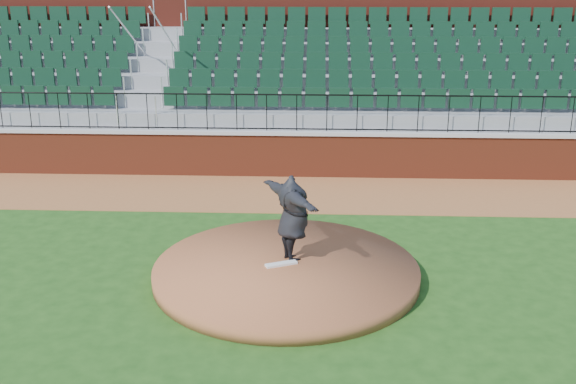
# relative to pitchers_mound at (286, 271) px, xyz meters

# --- Properties ---
(ground) EXTENTS (90.00, 90.00, 0.00)m
(ground) POSITION_rel_pitchers_mound_xyz_m (-0.02, -0.27, -0.12)
(ground) COLOR #1D4714
(ground) RESTS_ON ground
(warning_track) EXTENTS (34.00, 3.20, 0.01)m
(warning_track) POSITION_rel_pitchers_mound_xyz_m (-0.02, 5.13, -0.12)
(warning_track) COLOR brown
(warning_track) RESTS_ON ground
(field_wall) EXTENTS (34.00, 0.35, 1.20)m
(field_wall) POSITION_rel_pitchers_mound_xyz_m (-0.02, 6.73, 0.47)
(field_wall) COLOR maroon
(field_wall) RESTS_ON ground
(wall_cap) EXTENTS (34.00, 0.45, 0.10)m
(wall_cap) POSITION_rel_pitchers_mound_xyz_m (-0.02, 6.73, 1.12)
(wall_cap) COLOR #B7B7B7
(wall_cap) RESTS_ON field_wall
(wall_railing) EXTENTS (34.00, 0.05, 1.00)m
(wall_railing) POSITION_rel_pitchers_mound_xyz_m (-0.02, 6.73, 1.67)
(wall_railing) COLOR black
(wall_railing) RESTS_ON wall_cap
(seating_stands) EXTENTS (34.00, 5.10, 4.60)m
(seating_stands) POSITION_rel_pitchers_mound_xyz_m (-0.02, 9.46, 2.18)
(seating_stands) COLOR gray
(seating_stands) RESTS_ON ground
(concourse_wall) EXTENTS (34.00, 0.50, 5.50)m
(concourse_wall) POSITION_rel_pitchers_mound_xyz_m (-0.02, 12.26, 2.62)
(concourse_wall) COLOR maroon
(concourse_wall) RESTS_ON ground
(pitchers_mound) EXTENTS (4.98, 4.98, 0.25)m
(pitchers_mound) POSITION_rel_pitchers_mound_xyz_m (0.00, 0.00, 0.00)
(pitchers_mound) COLOR brown
(pitchers_mound) RESTS_ON ground
(pitching_rubber) EXTENTS (0.62, 0.39, 0.04)m
(pitching_rubber) POSITION_rel_pitchers_mound_xyz_m (-0.09, 0.02, 0.15)
(pitching_rubber) COLOR white
(pitching_rubber) RESTS_ON pitchers_mound
(pitcher) EXTENTS (1.50, 2.08, 1.68)m
(pitcher) POSITION_rel_pitchers_mound_xyz_m (0.11, 0.30, 0.97)
(pitcher) COLOR black
(pitcher) RESTS_ON pitchers_mound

